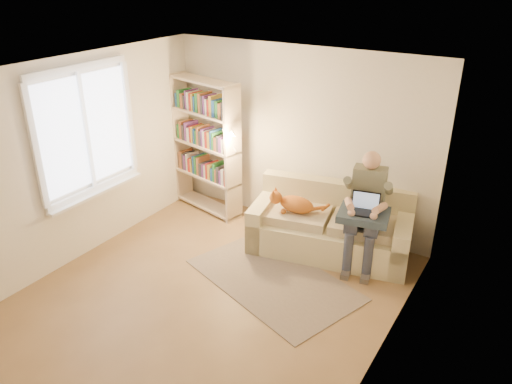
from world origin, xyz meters
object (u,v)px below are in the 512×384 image
Objects in this scene: sofa at (331,229)px; cat at (292,203)px; bookshelf at (206,140)px; laptop at (365,207)px; person at (366,204)px.

cat is at bearing -165.25° from sofa.
bookshelf reaches higher than sofa.
laptop is at bearing -9.12° from cat.
sofa is 3.16× the size of cat.
person reaches higher than laptop.
sofa is at bearing 14.75° from cat.
laptop is 0.19× the size of bookshelf.
person is 0.13m from laptop.
sofa is 0.63m from cat.
bookshelf is at bearing 155.38° from cat.
person is at bearing 94.18° from laptop.
sofa is 0.70m from person.
laptop is at bearing -85.82° from person.
bookshelf reaches higher than laptop.
sofa is 1.50× the size of person.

